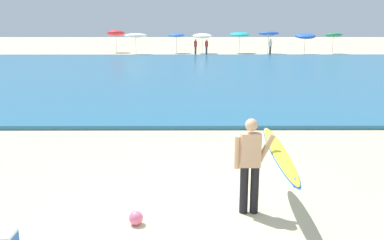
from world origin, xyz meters
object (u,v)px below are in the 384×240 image
beach_umbrella_5 (269,33)px  beach_umbrella_7 (334,35)px  beach_umbrella_3 (202,36)px  beachgoer_near_row_left (207,47)px  surfer_with_board (264,158)px  beachgoer_near_row_right (196,46)px  beach_umbrella_1 (136,36)px  beach_umbrella_4 (240,34)px  beach_umbrella_6 (305,36)px  beach_umbrella_0 (116,33)px  beachgoer_near_row_mid (270,46)px  beach_ball (136,218)px  beach_umbrella_2 (176,35)px

beach_umbrella_5 → beach_umbrella_7: bearing=0.6°
beach_umbrella_3 → beachgoer_near_row_left: bearing=-81.0°
surfer_with_board → beach_umbrella_5: 36.83m
beachgoer_near_row_left → beachgoer_near_row_right: size_ratio=1.00×
beach_umbrella_5 → beachgoer_near_row_right: size_ratio=1.50×
beach_umbrella_1 → beach_umbrella_5: bearing=1.8°
beachgoer_near_row_left → beach_umbrella_7: bearing=7.7°
beach_umbrella_5 → beach_umbrella_1: bearing=-178.2°
beach_umbrella_4 → beach_umbrella_6: bearing=-12.5°
beach_umbrella_0 → beachgoer_near_row_left: (9.59, -3.58, -1.21)m
beach_umbrella_5 → beach_umbrella_7: beach_umbrella_5 is taller
beach_umbrella_1 → beachgoer_near_row_mid: beach_umbrella_1 is taller
beach_umbrella_1 → beach_umbrella_6: bearing=-0.4°
beach_umbrella_6 → beachgoer_near_row_mid: bearing=-173.1°
beach_umbrella_1 → beach_ball: bearing=-82.7°
beach_umbrella_6 → beach_ball: (-12.64, -36.05, -1.71)m
beach_umbrella_5 → beachgoer_near_row_left: size_ratio=1.50×
beach_umbrella_7 → beachgoer_near_row_right: bearing=-173.6°
beach_umbrella_2 → beachgoer_near_row_left: beach_umbrella_2 is taller
beach_umbrella_2 → beach_umbrella_5: (9.52, -0.92, 0.19)m
beach_umbrella_0 → beachgoer_near_row_left: beach_umbrella_0 is taller
beach_umbrella_2 → beach_umbrella_7: size_ratio=0.97×
beach_umbrella_3 → beach_umbrella_1: bearing=-171.9°
beach_umbrella_3 → beachgoer_near_row_left: (0.36, -2.27, -0.95)m
beach_umbrella_2 → surfer_with_board: bearing=-85.8°
beach_umbrella_4 → beachgoer_near_row_left: bearing=-143.9°
beach_umbrella_2 → beach_umbrella_6: (13.15, -1.48, -0.05)m
beachgoer_near_row_left → beachgoer_near_row_right: bearing=170.7°
beach_umbrella_6 → beachgoer_near_row_mid: beach_umbrella_6 is taller
beach_umbrella_2 → beach_umbrella_6: size_ratio=0.97×
beach_umbrella_3 → beach_umbrella_6: beach_umbrella_6 is taller
surfer_with_board → beachgoer_near_row_right: surfer_with_board is taller
surfer_with_board → beachgoer_near_row_mid: 35.85m
beach_umbrella_5 → beachgoer_near_row_mid: beach_umbrella_5 is taller
surfer_with_board → beach_umbrella_6: bearing=73.7°
beachgoer_near_row_left → beach_umbrella_5: bearing=15.0°
beach_umbrella_6 → beachgoer_near_row_mid: size_ratio=1.39×
beach_umbrella_1 → beach_umbrella_6: (17.26, -0.13, -0.05)m
surfer_with_board → beach_umbrella_3: 36.73m
beach_umbrella_3 → beach_umbrella_5: 6.84m
beach_umbrella_7 → beach_umbrella_0: bearing=175.5°
surfer_with_board → beach_umbrella_0: bearing=103.6°
beach_umbrella_4 → beachgoer_near_row_left: size_ratio=1.41×
beach_umbrella_7 → beachgoer_near_row_left: bearing=-172.3°
surfer_with_board → beachgoer_near_row_mid: surfer_with_board is taller
surfer_with_board → beach_umbrella_0: (-9.22, 38.03, 1.03)m
beach_umbrella_0 → beachgoer_near_row_right: size_ratio=1.54×
beach_umbrella_2 → beach_umbrella_5: bearing=-5.5°
beach_umbrella_4 → beach_umbrella_5: (2.88, -0.88, 0.13)m
surfer_with_board → beach_umbrella_1: beach_umbrella_1 is taller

